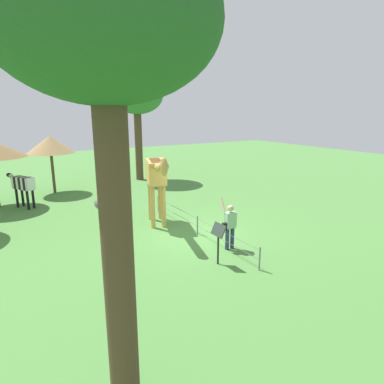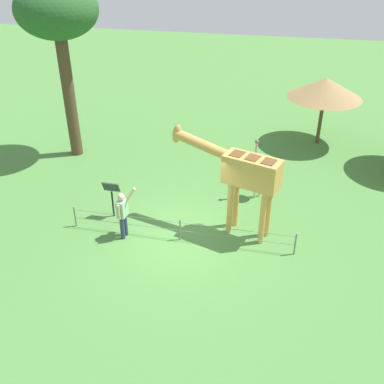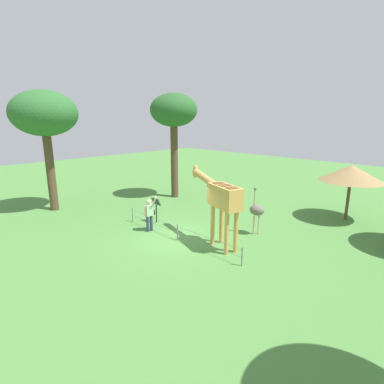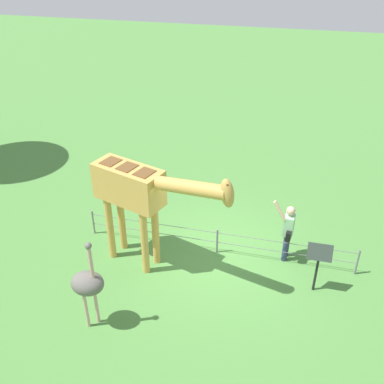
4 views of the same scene
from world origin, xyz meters
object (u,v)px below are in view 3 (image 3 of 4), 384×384
at_px(giraffe, 221,198).
at_px(ostrich, 257,210).
at_px(shade_hut_aside, 351,173).
at_px(tree_east, 174,113).
at_px(tree_northeast, 44,115).
at_px(info_sign, 156,205).
at_px(visitor, 149,213).

distance_m(giraffe, ostrich, 2.42).
distance_m(shade_hut_aside, tree_east, 11.08).
xyz_separation_m(shade_hut_aside, tree_east, (10.12, 3.26, 3.12)).
distance_m(ostrich, tree_northeast, 12.62).
xyz_separation_m(giraffe, info_sign, (4.24, 0.05, -1.17)).
xyz_separation_m(ostrich, shade_hut_aside, (-2.26, -5.25, 1.35)).
bearing_deg(visitor, tree_east, -52.72).
bearing_deg(tree_east, tree_northeast, 68.06).
height_order(visitor, tree_east, tree_east).
relative_size(tree_east, tree_northeast, 1.01).
height_order(giraffe, tree_northeast, tree_northeast).
relative_size(giraffe, ostrich, 1.60).
bearing_deg(ostrich, tree_east, -14.22).
distance_m(visitor, tree_northeast, 8.43).
height_order(ostrich, shade_hut_aside, shade_hut_aside).
bearing_deg(tree_east, ostrich, 165.78).
bearing_deg(tree_northeast, tree_east, -111.94).
distance_m(visitor, shade_hut_aside, 10.61).
distance_m(visitor, tree_east, 8.11).
height_order(visitor, tree_northeast, tree_northeast).
relative_size(ostrich, shade_hut_aside, 0.71).
height_order(ostrich, info_sign, ostrich).
bearing_deg(ostrich, giraffe, 80.24).
height_order(visitor, ostrich, ostrich).
bearing_deg(info_sign, shade_hut_aside, -132.56).
relative_size(visitor, tree_east, 0.26).
bearing_deg(ostrich, info_sign, 25.84).
bearing_deg(info_sign, tree_east, -52.49).
bearing_deg(tree_northeast, giraffe, -164.33).
relative_size(ostrich, tree_east, 0.33).
bearing_deg(visitor, shade_hut_aside, -125.78).
bearing_deg(visitor, ostrich, -139.96).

